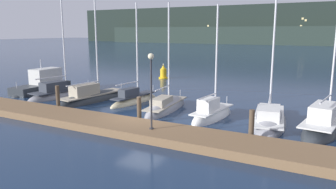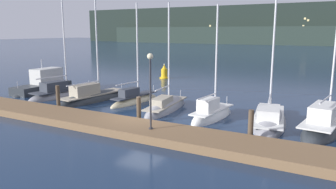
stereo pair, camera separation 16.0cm
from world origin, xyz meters
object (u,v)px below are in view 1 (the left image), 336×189
object	(u,v)px
sailboat_berth_3	(93,99)
sailboat_berth_4	(134,100)
sailboat_berth_2	(61,95)
sailboat_berth_7	(269,121)
sailboat_berth_5	(166,109)
sailboat_berth_8	(325,126)
sailboat_berth_6	(212,116)
motorboat_berth_1	(42,87)
dock_lamppost	(151,79)
channel_buoy	(163,73)

from	to	relation	value
sailboat_berth_3	sailboat_berth_4	size ratio (longest dim) A/B	1.14
sailboat_berth_3	sailboat_berth_4	world-z (taller)	sailboat_berth_3
sailboat_berth_2	sailboat_berth_7	size ratio (longest dim) A/B	0.99
sailboat_berth_5	sailboat_berth_7	bearing A→B (deg)	0.56
sailboat_berth_3	sailboat_berth_8	world-z (taller)	sailboat_berth_8
sailboat_berth_6	sailboat_berth_7	distance (m)	3.60
sailboat_berth_3	sailboat_berth_7	distance (m)	14.16
motorboat_berth_1	dock_lamppost	world-z (taller)	dock_lamppost
sailboat_berth_3	sailboat_berth_4	bearing A→B (deg)	18.33
sailboat_berth_7	sailboat_berth_6	bearing A→B (deg)	-169.60
sailboat_berth_5	sailboat_berth_8	world-z (taller)	sailboat_berth_8
sailboat_berth_2	sailboat_berth_5	bearing A→B (deg)	0.45
sailboat_berth_2	dock_lamppost	distance (m)	14.33
motorboat_berth_1	dock_lamppost	xyz separation A→B (m)	(16.16, -6.69, 2.76)
sailboat_berth_6	channel_buoy	size ratio (longest dim) A/B	4.53
sailboat_berth_5	dock_lamppost	bearing A→B (deg)	-68.28
sailboat_berth_3	dock_lamppost	world-z (taller)	sailboat_berth_3
sailboat_berth_3	sailboat_berth_6	xyz separation A→B (m)	(10.62, -0.45, -0.01)
sailboat_berth_3	channel_buoy	distance (m)	14.15
dock_lamppost	sailboat_berth_2	bearing A→B (deg)	155.78
sailboat_berth_6	sailboat_berth_8	distance (m)	6.82
sailboat_berth_7	motorboat_berth_1	bearing A→B (deg)	177.87
channel_buoy	dock_lamppost	distance (m)	22.46
sailboat_berth_5	sailboat_berth_6	world-z (taller)	sailboat_berth_5
motorboat_berth_1	channel_buoy	distance (m)	14.34
motorboat_berth_1	sailboat_berth_6	xyz separation A→B (m)	(17.64, -1.44, -0.28)
motorboat_berth_1	sailboat_berth_7	world-z (taller)	sailboat_berth_7
sailboat_berth_2	sailboat_berth_7	world-z (taller)	sailboat_berth_7
sailboat_berth_2	sailboat_berth_5	size ratio (longest dim) A/B	1.24
sailboat_berth_5	sailboat_berth_7	distance (m)	7.34
sailboat_berth_2	sailboat_berth_6	xyz separation A→B (m)	(14.25, -0.50, -0.02)
sailboat_berth_5	channel_buoy	world-z (taller)	sailboat_berth_5
sailboat_berth_3	sailboat_berth_8	size ratio (longest dim) A/B	0.91
sailboat_berth_5	channel_buoy	bearing A→B (deg)	119.83
sailboat_berth_3	sailboat_berth_6	world-z (taller)	sailboat_berth_3
sailboat_berth_2	dock_lamppost	world-z (taller)	sailboat_berth_2
sailboat_berth_2	channel_buoy	distance (m)	14.26
sailboat_berth_8	channel_buoy	world-z (taller)	sailboat_berth_8
sailboat_berth_8	channel_buoy	xyz separation A→B (m)	(-18.55, 13.51, 0.49)
sailboat_berth_2	sailboat_berth_6	bearing A→B (deg)	-2.00
sailboat_berth_6	sailboat_berth_7	bearing A→B (deg)	10.40
sailboat_berth_2	dock_lamppost	size ratio (longest dim) A/B	2.57
sailboat_berth_5	sailboat_berth_7	xyz separation A→B (m)	(7.34, 0.07, 0.02)
sailboat_berth_4	channel_buoy	xyz separation A→B (m)	(-4.54, 12.98, 0.49)
motorboat_berth_1	sailboat_berth_5	world-z (taller)	sailboat_berth_5
sailboat_berth_3	sailboat_berth_5	world-z (taller)	sailboat_berth_3
sailboat_berth_2	sailboat_berth_8	bearing A→B (deg)	1.46
motorboat_berth_1	sailboat_berth_3	bearing A→B (deg)	-8.04
dock_lamppost	sailboat_berth_4	bearing A→B (deg)	130.34
sailboat_berth_7	sailboat_berth_5	bearing A→B (deg)	-179.44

